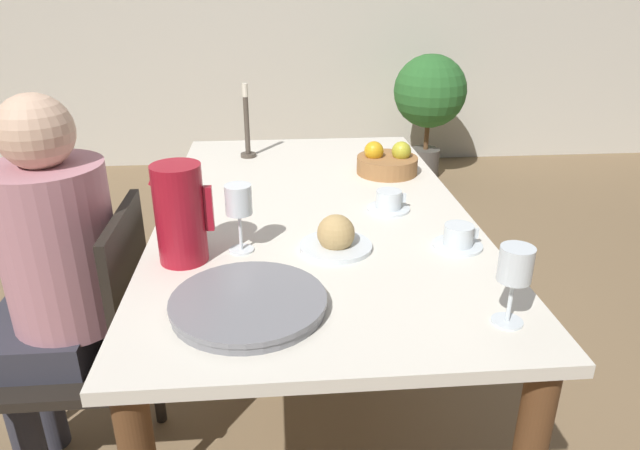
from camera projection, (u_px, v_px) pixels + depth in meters
name	position (u px, v px, depth m)	size (l,w,h in m)	color
ground_plane	(314.00, 405.00, 2.05)	(20.00, 20.00, 0.00)	#7F6647
dining_table	(314.00, 240.00, 1.79)	(0.92, 1.62, 0.76)	silver
chair_person_side	(92.00, 343.00, 1.62)	(0.42, 0.42, 0.85)	black
person_seated	(51.00, 269.00, 1.56)	(0.39, 0.41, 1.16)	#33333D
red_pitcher	(180.00, 213.00, 1.38)	(0.15, 0.12, 0.25)	#A31423
wine_glass_water	(239.00, 203.00, 1.43)	(0.07, 0.07, 0.18)	white
wine_glass_juice	(515.00, 269.00, 1.12)	(0.07, 0.07, 0.17)	white
teacup_near_person	(458.00, 238.00, 1.49)	(0.13, 0.13, 0.06)	silver
teacup_across	(389.00, 202.00, 1.73)	(0.13, 0.13, 0.06)	silver
serving_tray	(249.00, 304.00, 1.21)	(0.33, 0.33, 0.03)	gray
bread_plate	(336.00, 237.00, 1.48)	(0.19, 0.19, 0.10)	silver
fruit_bowl	(387.00, 162.00, 2.05)	(0.22, 0.22, 0.12)	#9E6B3D
candlestick_tall	(247.00, 130.00, 2.20)	(0.06, 0.06, 0.29)	#4C4238
potted_plant	(430.00, 96.00, 4.15)	(0.53, 0.53, 0.91)	#4C4742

